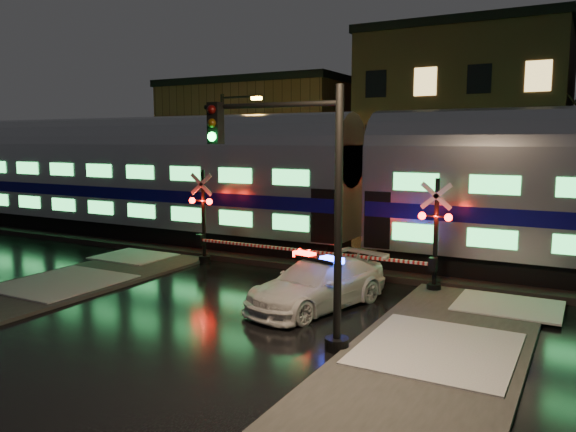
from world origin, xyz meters
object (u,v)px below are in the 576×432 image
Objects in this scene: police_car at (318,284)px; traffic_light at (300,211)px; crossing_signal_right at (424,246)px; crossing_signal_left at (210,226)px; streetlight at (227,154)px.

police_car is 4.09m from traffic_light.
traffic_light reaches higher than police_car.
crossing_signal_right is at bearing 70.57° from police_car.
crossing_signal_left reaches higher than crossing_signal_right.
crossing_signal_left is at bearing 180.00° from crossing_signal_right.
police_car is 0.86× the size of traffic_light.
crossing_signal_left is 0.73× the size of streetlight.
streetlight is at bearing 151.82° from crossing_signal_right.
traffic_light is (7.39, -6.30, 1.77)m from crossing_signal_left.
police_car is 7.29m from crossing_signal_left.
crossing_signal_right is at bearing -28.18° from streetlight.
traffic_light is (0.95, -3.00, 2.61)m from police_car.
crossing_signal_left is 9.87m from traffic_light.
streetlight is (-3.74, 6.70, 2.71)m from crossing_signal_left.
crossing_signal_left reaches higher than police_car.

